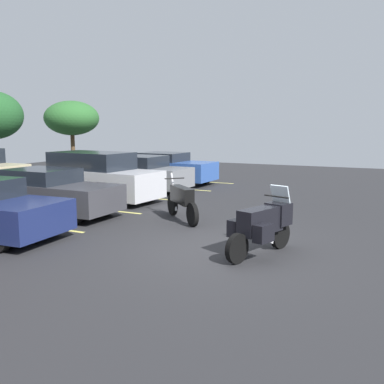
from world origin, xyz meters
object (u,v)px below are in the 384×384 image
object	(u,v)px
car_grey	(140,174)
car_blue	(169,168)
motorcycle_touring	(263,224)
motorcycle_second	(182,200)
car_silver	(98,177)
car_charcoal	(49,193)

from	to	relation	value
car_grey	car_blue	xyz separation A→B (m)	(2.66, 0.06, 0.01)
motorcycle_touring	motorcycle_second	xyz separation A→B (m)	(2.28, 3.15, -0.07)
car_silver	car_blue	world-z (taller)	car_silver
motorcycle_second	motorcycle_touring	bearing A→B (deg)	-125.90
car_blue	motorcycle_touring	bearing A→B (deg)	-141.17
car_charcoal	car_silver	world-z (taller)	car_silver
car_silver	car_grey	world-z (taller)	car_silver
motorcycle_touring	car_blue	xyz separation A→B (m)	(9.38, 7.55, 0.07)
motorcycle_touring	car_silver	distance (m)	8.55
car_silver	car_grey	xyz separation A→B (m)	(2.71, -0.06, -0.15)
motorcycle_touring	car_charcoal	bearing A→B (deg)	81.06
car_charcoal	car_blue	size ratio (longest dim) A/B	1.02
car_silver	car_charcoal	bearing A→B (deg)	-172.73
motorcycle_touring	car_silver	world-z (taller)	car_silver
motorcycle_second	car_blue	world-z (taller)	car_blue
car_grey	car_charcoal	bearing A→B (deg)	-176.91
motorcycle_touring	car_grey	xyz separation A→B (m)	(6.72, 7.49, 0.06)
car_charcoal	car_silver	size ratio (longest dim) A/B	0.93
motorcycle_touring	car_grey	distance (m)	10.06
car_grey	car_blue	distance (m)	2.66
car_grey	car_blue	world-z (taller)	car_grey
car_grey	car_blue	size ratio (longest dim) A/B	0.99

